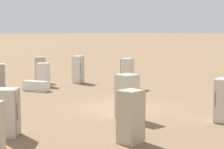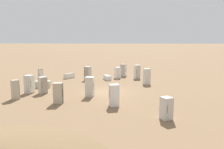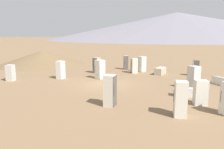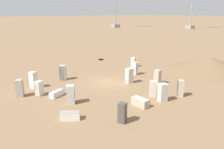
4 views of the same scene
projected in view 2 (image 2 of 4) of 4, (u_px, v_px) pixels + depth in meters
ground_plane at (109, 92)px, 22.95m from camera, size 1000.00×1000.00×0.00m
discarded_fridge_0 at (15, 90)px, 19.87m from camera, size 0.83×0.83×1.78m
discarded_fridge_1 at (43, 85)px, 22.10m from camera, size 0.97×0.98×1.70m
discarded_fridge_2 at (29, 84)px, 22.32m from camera, size 0.93×0.94×1.83m
discarded_fridge_3 at (124, 70)px, 32.92m from camera, size 0.99×0.93×1.85m
discarded_fridge_4 at (90, 87)px, 20.94m from camera, size 0.81×0.81×1.90m
discarded_fridge_5 at (58, 93)px, 18.55m from camera, size 0.89×0.76×1.78m
discarded_fridge_6 at (107, 78)px, 30.03m from camera, size 1.31×1.77×0.61m
discarded_fridge_7 at (166, 108)px, 14.70m from camera, size 0.91×0.93×1.55m
discarded_fridge_8 at (147, 77)px, 26.76m from camera, size 0.93×0.89×1.94m
discarded_fridge_9 at (118, 73)px, 31.25m from camera, size 0.95×0.99×1.58m
discarded_fridge_10 at (69, 76)px, 31.40m from camera, size 1.40×1.73×0.66m
discarded_fridge_11 at (43, 84)px, 24.99m from camera, size 1.80×1.05×0.77m
discarded_fridge_12 at (137, 72)px, 30.85m from camera, size 0.94×0.92×1.94m
discarded_fridge_13 at (41, 76)px, 28.32m from camera, size 0.81×0.83×1.68m
discarded_fridge_14 at (114, 95)px, 17.78m from camera, size 0.89×0.80×1.80m
discarded_fridge_15 at (88, 73)px, 29.69m from camera, size 0.98×0.98×1.87m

